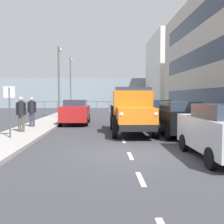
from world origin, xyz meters
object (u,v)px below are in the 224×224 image
Objects in this scene: car_red_oppositeside_0 at (76,112)px; lamp_post_far at (71,79)px; truck_vintage_orange at (132,112)px; car_black_kerbside_1 at (179,118)px; pedestrian_strolling at (32,109)px; lamp_post_promenade at (59,75)px; car_silver_kerbside_near at (222,131)px; pedestrian_near_railing at (21,111)px; street_sign at (9,103)px; car_navy_kerbside_2 at (157,112)px.

lamp_post_far is at bearing -81.72° from car_red_oppositeside_0.
truck_vintage_orange reaches higher than car_black_kerbside_1.
lamp_post_promenade is (-0.35, -7.74, 2.65)m from pedestrian_strolling.
car_silver_kerbside_near is 2.13× the size of pedestrian_near_railing.
pedestrian_near_railing is 0.27× the size of lamp_post_far.
pedestrian_strolling is (5.77, -2.31, 0.01)m from truck_vintage_orange.
car_red_oppositeside_0 is at bearing -61.41° from car_silver_kerbside_near.
lamp_post_far is 2.92× the size of street_sign.
street_sign is (2.15, 6.82, 0.79)m from car_red_oppositeside_0.
car_black_kerbside_1 is 13.50m from lamp_post_promenade.
lamp_post_far reaches higher than pedestrian_near_railing.
pedestrian_near_railing reaches higher than car_navy_kerbside_2.
car_black_kerbside_1 is 0.97× the size of car_red_oppositeside_0.
street_sign is at bearing 72.48° from car_red_oppositeside_0.
car_black_kerbside_1 and car_navy_kerbside_2 have the same top height.
lamp_post_far is (7.75, -24.77, 3.16)m from car_silver_kerbside_near.
lamp_post_far reaches higher than truck_vintage_orange.
street_sign is at bearing 18.63° from truck_vintage_orange.
car_red_oppositeside_0 is at bearing -114.63° from pedestrian_near_railing.
car_black_kerbside_1 is (-2.22, 0.68, -0.28)m from truck_vintage_orange.
lamp_post_far is at bearing -62.05° from car_navy_kerbside_2.
car_navy_kerbside_2 is at bearing -163.28° from pedestrian_strolling.
car_silver_kerbside_near is at bearing 135.79° from pedestrian_strolling.
car_black_kerbside_1 is at bearing 125.42° from lamp_post_promenade.
pedestrian_near_railing is (5.69, -0.02, 0.03)m from truck_vintage_orange.
lamp_post_far is at bearing -90.46° from pedestrian_near_railing.
car_black_kerbside_1 is 7.97m from car_red_oppositeside_0.
lamp_post_promenade reaches higher than truck_vintage_orange.
car_navy_kerbside_2 is 16.84m from lamp_post_far.
truck_vintage_orange is 3.15× the size of pedestrian_near_railing.
street_sign is (7.81, 6.60, 0.79)m from car_navy_kerbside_2.
lamp_post_far is at bearing -72.62° from car_silver_kerbside_near.
car_red_oppositeside_0 is 1.80× the size of street_sign.
car_navy_kerbside_2 is at bearing 117.95° from lamp_post_far.
lamp_post_promenade is at bearing -92.57° from pedestrian_strolling.
car_silver_kerbside_near is 0.94× the size of car_red_oppositeside_0.
lamp_post_far is 21.34m from street_sign.
car_black_kerbside_1 is 0.63× the size of lamp_post_promenade.
car_red_oppositeside_0 is at bearing 111.10° from lamp_post_promenade.
car_red_oppositeside_0 is 5.41m from pedestrian_near_railing.
car_red_oppositeside_0 is 6.24m from lamp_post_promenade.
street_sign is at bearing 89.84° from lamp_post_far.
lamp_post_promenade is at bearing -91.56° from pedestrian_near_railing.
street_sign is at bearing 92.37° from pedestrian_strolling.
truck_vintage_orange is 5.69m from pedestrian_near_railing.
lamp_post_promenade is (5.42, -10.06, 2.67)m from truck_vintage_orange.
pedestrian_near_railing is at bearing 89.54° from lamp_post_far.
car_silver_kerbside_near is 11.82m from car_red_oppositeside_0.
lamp_post_far is at bearing -74.01° from truck_vintage_orange.
car_black_kerbside_1 is at bearing -90.00° from car_silver_kerbside_near.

